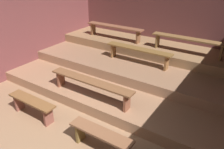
% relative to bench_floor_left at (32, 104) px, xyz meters
% --- Properties ---
extents(ground, '(6.29, 5.67, 0.08)m').
position_rel_bench_floor_left_xyz_m(ground, '(0.85, 1.76, -0.34)').
color(ground, '#977152').
extents(wall_back, '(6.29, 0.06, 2.25)m').
position_rel_bench_floor_left_xyz_m(wall_back, '(0.85, 4.23, 0.83)').
color(wall_back, brown).
rests_on(wall_back, ground).
extents(wall_left, '(0.06, 5.67, 2.25)m').
position_rel_bench_floor_left_xyz_m(wall_left, '(-1.93, 1.76, 0.83)').
color(wall_left, brown).
rests_on(wall_left, ground).
extents(platform_lower, '(5.49, 3.56, 0.24)m').
position_rel_bench_floor_left_xyz_m(platform_lower, '(0.85, 2.42, -0.18)').
color(platform_lower, '#A07455').
rests_on(platform_lower, ground).
extents(platform_middle, '(5.49, 2.45, 0.24)m').
position_rel_bench_floor_left_xyz_m(platform_middle, '(0.85, 2.97, 0.05)').
color(platform_middle, '#996F53').
rests_on(platform_middle, platform_lower).
extents(platform_upper, '(5.49, 1.28, 0.24)m').
position_rel_bench_floor_left_xyz_m(platform_upper, '(0.85, 3.56, 0.29)').
color(platform_upper, '#936E4A').
rests_on(platform_upper, platform_middle).
extents(bench_floor_left, '(1.13, 0.25, 0.40)m').
position_rel_bench_floor_left_xyz_m(bench_floor_left, '(0.00, 0.00, 0.00)').
color(bench_floor_left, brown).
rests_on(bench_floor_left, ground).
extents(bench_floor_right, '(1.13, 0.25, 0.40)m').
position_rel_bench_floor_left_xyz_m(bench_floor_right, '(1.69, 0.00, 0.00)').
color(bench_floor_right, brown).
rests_on(bench_floor_right, ground).
extents(bench_lower_center, '(2.01, 0.25, 0.40)m').
position_rel_bench_floor_left_xyz_m(bench_lower_center, '(0.75, 0.95, 0.26)').
color(bench_lower_center, brown).
rests_on(bench_lower_center, platform_lower).
extents(bench_middle_center, '(1.78, 0.25, 0.40)m').
position_rel_bench_floor_left_xyz_m(bench_middle_center, '(0.97, 2.64, 0.49)').
color(bench_middle_center, brown).
rests_on(bench_middle_center, platform_middle).
extents(bench_upper_left, '(1.89, 0.25, 0.40)m').
position_rel_bench_floor_left_xyz_m(bench_upper_left, '(-0.28, 3.43, 0.73)').
color(bench_upper_left, brown).
rests_on(bench_upper_left, platform_upper).
extents(bench_upper_right, '(1.89, 0.25, 0.40)m').
position_rel_bench_floor_left_xyz_m(bench_upper_right, '(1.97, 3.43, 0.73)').
color(bench_upper_right, brown).
rests_on(bench_upper_right, platform_upper).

